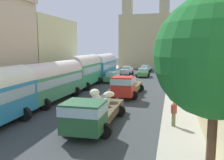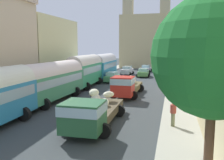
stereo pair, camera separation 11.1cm
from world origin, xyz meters
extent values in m
plane|color=#33393B|center=(0.00, 27.00, 0.00)|extent=(154.00, 154.00, 0.00)
cube|color=#A3A092|center=(-7.25, 27.00, 0.07)|extent=(2.50, 70.00, 0.14)
cube|color=#9F9F90|center=(7.25, 27.00, 0.07)|extent=(2.50, 70.00, 0.14)
cube|color=beige|center=(-11.01, 25.76, 4.64)|extent=(5.02, 11.70, 9.28)
cube|color=beige|center=(11.15, 25.79, 4.04)|extent=(5.31, 11.81, 8.08)
cube|color=beige|center=(11.15, 25.79, 8.43)|extent=(5.84, 11.81, 0.69)
cube|color=tan|center=(0.00, 56.33, 6.57)|extent=(12.82, 6.41, 13.14)
cube|color=tan|center=(-4.49, 54.72, 9.56)|extent=(2.35, 2.35, 19.12)
cube|color=tan|center=(4.49, 54.72, 9.56)|extent=(2.35, 2.35, 19.12)
cylinder|color=black|center=(-3.53, 9.42, 0.50)|extent=(1.00, 0.35, 1.00)
cube|color=#3C8A61|center=(-4.60, 15.50, 1.61)|extent=(2.70, 9.82, 2.23)
cylinder|color=silver|center=(-4.60, 15.50, 2.73)|extent=(2.65, 9.63, 2.28)
cube|color=#99B7C6|center=(-4.60, 15.50, 2.10)|extent=(2.72, 9.05, 0.71)
cylinder|color=black|center=(-5.59, 18.56, 0.50)|extent=(1.00, 0.35, 1.00)
cylinder|color=black|center=(-3.38, 18.47, 0.50)|extent=(1.00, 0.35, 1.00)
cylinder|color=black|center=(-5.82, 12.53, 0.50)|extent=(1.00, 0.35, 1.00)
cylinder|color=black|center=(-3.61, 12.44, 0.50)|extent=(1.00, 0.35, 1.00)
cube|color=#329B67|center=(-4.60, 24.50, 1.78)|extent=(2.54, 8.39, 2.57)
cylinder|color=silver|center=(-4.60, 24.50, 3.07)|extent=(2.49, 8.22, 2.30)
cube|color=#99B7C6|center=(-4.60, 24.50, 2.35)|extent=(2.57, 7.72, 0.82)
cylinder|color=black|center=(-5.77, 27.06, 0.50)|extent=(1.00, 0.35, 1.00)
cylinder|color=black|center=(-3.55, 27.11, 0.50)|extent=(1.00, 0.35, 1.00)
cylinder|color=black|center=(-5.65, 21.89, 0.50)|extent=(1.00, 0.35, 1.00)
cylinder|color=black|center=(-3.43, 21.94, 0.50)|extent=(1.00, 0.35, 1.00)
cube|color=teal|center=(-4.60, 33.50, 1.72)|extent=(2.71, 9.86, 2.44)
cylinder|color=silver|center=(-4.60, 33.50, 2.94)|extent=(2.66, 9.66, 2.38)
cube|color=#99B7C6|center=(-4.60, 33.50, 2.25)|extent=(2.74, 9.08, 0.78)
cylinder|color=black|center=(-5.84, 36.50, 0.50)|extent=(1.00, 0.35, 1.00)
cylinder|color=black|center=(-3.54, 36.57, 0.50)|extent=(1.00, 0.35, 1.00)
cylinder|color=black|center=(-5.66, 30.43, 0.50)|extent=(1.00, 0.35, 1.00)
cylinder|color=black|center=(-3.36, 30.50, 0.50)|extent=(1.00, 0.35, 1.00)
cube|color=#255633|center=(1.77, 7.43, 1.30)|extent=(2.33, 2.19, 1.71)
cube|color=#99B7C6|center=(1.77, 7.43, 1.78)|extent=(2.38, 2.28, 0.55)
cube|color=#4C422E|center=(1.70, 11.16, 0.73)|extent=(2.39, 5.35, 0.55)
ellipsoid|color=silver|center=(1.96, 11.22, 1.28)|extent=(0.88, 0.98, 0.56)
ellipsoid|color=silver|center=(1.76, 9.58, 1.26)|extent=(0.83, 0.65, 0.52)
ellipsoid|color=beige|center=(1.48, 11.52, 1.23)|extent=(1.03, 1.01, 0.45)
ellipsoid|color=silver|center=(1.83, 12.78, 1.56)|extent=(1.15, 1.16, 0.46)
ellipsoid|color=beige|center=(1.44, 10.78, 1.68)|extent=(1.01, 1.04, 0.56)
ellipsoid|color=beige|center=(1.91, 12.44, 1.61)|extent=(0.91, 0.93, 0.51)
ellipsoid|color=beige|center=(1.27, 10.88, 2.03)|extent=(0.75, 0.93, 0.54)
cylinder|color=black|center=(2.91, 7.68, 0.45)|extent=(0.90, 0.31, 0.90)
cylinder|color=black|center=(0.61, 7.64, 0.45)|extent=(0.90, 0.31, 0.90)
cylinder|color=black|center=(2.83, 12.16, 0.45)|extent=(0.90, 0.32, 0.90)
cylinder|color=black|center=(0.53, 12.12, 0.45)|extent=(0.90, 0.32, 0.90)
cube|color=red|center=(1.93, 17.83, 1.41)|extent=(2.10, 2.07, 1.91)
cube|color=#99B7C6|center=(1.93, 17.83, 1.94)|extent=(2.14, 2.15, 0.61)
cube|color=brown|center=(2.01, 21.58, 0.73)|extent=(2.16, 5.50, 0.55)
ellipsoid|color=beige|center=(1.76, 20.40, 1.26)|extent=(1.10, 1.20, 0.53)
ellipsoid|color=beige|center=(1.68, 23.47, 1.23)|extent=(1.00, 0.88, 0.46)
ellipsoid|color=beige|center=(2.33, 20.11, 1.30)|extent=(0.81, 0.65, 0.59)
ellipsoid|color=beige|center=(2.42, 20.52, 1.64)|extent=(1.07, 1.15, 0.53)
ellipsoid|color=beige|center=(1.94, 23.04, 1.58)|extent=(0.70, 0.90, 0.49)
ellipsoid|color=beige|center=(1.91, 22.50, 1.67)|extent=(0.72, 0.89, 0.55)
cylinder|color=black|center=(2.97, 18.11, 0.45)|extent=(0.90, 0.31, 0.90)
cylinder|color=black|center=(0.91, 18.15, 0.45)|extent=(0.90, 0.31, 0.90)
cylinder|color=black|center=(3.06, 22.61, 0.45)|extent=(0.90, 0.31, 0.90)
cylinder|color=black|center=(1.00, 22.65, 0.45)|extent=(0.90, 0.31, 0.90)
cube|color=#538E49|center=(1.66, 37.21, 0.63)|extent=(1.96, 3.99, 0.73)
cube|color=#97C3C1|center=(1.66, 37.21, 1.26)|extent=(1.66, 2.10, 0.53)
cylinder|color=black|center=(2.60, 36.03, 0.30)|extent=(0.60, 0.21, 0.60)
cylinder|color=black|center=(0.81, 35.95, 0.30)|extent=(0.60, 0.21, 0.60)
cylinder|color=black|center=(2.50, 38.46, 0.30)|extent=(0.60, 0.21, 0.60)
cylinder|color=black|center=(0.71, 38.38, 0.30)|extent=(0.60, 0.21, 0.60)
cube|color=silver|center=(1.22, 45.65, 0.61)|extent=(1.97, 4.33, 0.68)
cube|color=#94C0CA|center=(1.22, 45.65, 1.21)|extent=(1.62, 2.30, 0.53)
cylinder|color=black|center=(1.97, 44.29, 0.30)|extent=(0.60, 0.21, 0.60)
cylinder|color=black|center=(0.30, 44.40, 0.30)|extent=(0.60, 0.21, 0.60)
cylinder|color=black|center=(2.15, 46.90, 0.30)|extent=(0.60, 0.21, 0.60)
cylinder|color=black|center=(0.48, 47.02, 0.30)|extent=(0.60, 0.21, 0.60)
cube|color=#448D58|center=(-2.14, 29.29, 0.66)|extent=(1.68, 3.67, 0.79)
cube|color=#92BABA|center=(-2.14, 29.29, 1.32)|extent=(1.42, 1.93, 0.53)
cylinder|color=black|center=(-2.85, 30.44, 0.30)|extent=(0.60, 0.21, 0.60)
cylinder|color=black|center=(-1.33, 30.37, 0.30)|extent=(0.60, 0.21, 0.60)
cylinder|color=black|center=(-2.95, 28.21, 0.30)|extent=(0.60, 0.21, 0.60)
cylinder|color=black|center=(-1.44, 28.14, 0.30)|extent=(0.60, 0.21, 0.60)
cube|color=white|center=(-1.75, 39.81, 0.68)|extent=(1.75, 4.25, 0.82)
cube|color=#A5BEBB|center=(-1.75, 39.81, 1.36)|extent=(1.47, 2.24, 0.54)
cylinder|color=black|center=(-2.47, 41.15, 0.30)|extent=(0.60, 0.21, 0.60)
cylinder|color=black|center=(-0.92, 41.07, 0.30)|extent=(0.60, 0.21, 0.60)
cylinder|color=black|center=(-2.59, 38.55, 0.30)|extent=(0.60, 0.21, 0.60)
cylinder|color=black|center=(-1.04, 38.48, 0.30)|extent=(0.60, 0.21, 0.60)
cylinder|color=#77635C|center=(7.35, 19.40, 0.07)|extent=(0.20, 0.20, 0.14)
cylinder|color=#77635C|center=(7.35, 19.40, 0.57)|extent=(0.27, 0.27, 0.85)
cylinder|color=#37657C|center=(7.35, 19.40, 1.29)|extent=(0.42, 0.42, 0.60)
sphere|color=tan|center=(7.35, 19.40, 1.70)|extent=(0.23, 0.23, 0.23)
cylinder|color=#747752|center=(6.80, 10.49, 0.07)|extent=(0.21, 0.21, 0.14)
cylinder|color=#747752|center=(6.80, 10.49, 0.58)|extent=(0.27, 0.27, 0.88)
cylinder|color=#A03F31|center=(6.80, 10.49, 1.29)|extent=(0.41, 0.41, 0.55)
sphere|color=tan|center=(6.80, 10.49, 1.68)|extent=(0.21, 0.21, 0.21)
cylinder|color=brown|center=(7.90, 2.92, 1.76)|extent=(0.30, 0.30, 3.52)
sphere|color=#1B6529|center=(7.90, 2.92, 4.99)|extent=(3.92, 3.92, 3.92)
camera|label=1|loc=(6.55, -5.02, 5.27)|focal=38.09mm
camera|label=2|loc=(6.66, -4.99, 5.27)|focal=38.09mm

